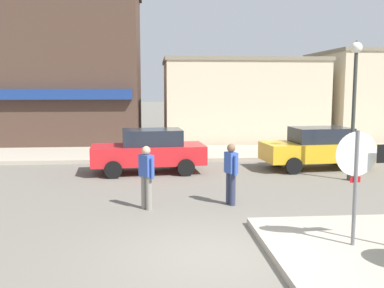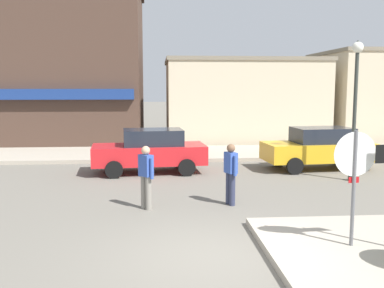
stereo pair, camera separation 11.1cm
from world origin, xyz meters
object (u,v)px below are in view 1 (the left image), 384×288
(lamp_post, at_px, (355,90))
(pedestrian_crossing_near, at_px, (231,172))
(parked_car_nearest, at_px, (149,150))
(parked_car_second, at_px, (317,147))
(stop_sign, at_px, (356,173))
(pedestrian_crossing_far, at_px, (146,175))

(lamp_post, distance_m, pedestrian_crossing_near, 5.61)
(parked_car_nearest, bearing_deg, parked_car_second, 1.86)
(stop_sign, xyz_separation_m, pedestrian_crossing_far, (-3.88, 3.32, -0.65))
(pedestrian_crossing_far, bearing_deg, parked_car_nearest, 89.76)
(stop_sign, bearing_deg, parked_car_second, 73.91)
(stop_sign, height_order, parked_car_nearest, stop_sign)
(lamp_post, height_order, parked_car_second, lamp_post)
(stop_sign, bearing_deg, parked_car_nearest, 115.31)
(stop_sign, relative_size, pedestrian_crossing_far, 1.43)
(pedestrian_crossing_near, bearing_deg, parked_car_nearest, 115.31)
(stop_sign, distance_m, parked_car_second, 8.73)
(lamp_post, distance_m, pedestrian_crossing_far, 7.57)
(parked_car_second, relative_size, pedestrian_crossing_far, 2.57)
(stop_sign, bearing_deg, pedestrian_crossing_far, 139.40)
(pedestrian_crossing_far, bearing_deg, lamp_post, 23.73)
(parked_car_second, bearing_deg, stop_sign, -106.09)
(stop_sign, xyz_separation_m, parked_car_nearest, (-3.86, 8.16, -0.71))
(parked_car_nearest, distance_m, pedestrian_crossing_near, 5.07)
(lamp_post, distance_m, parked_car_nearest, 7.23)
(parked_car_nearest, bearing_deg, stop_sign, -64.69)
(lamp_post, distance_m, parked_car_second, 3.04)
(stop_sign, relative_size, pedestrian_crossing_near, 1.43)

